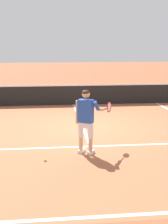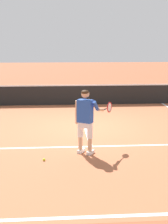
# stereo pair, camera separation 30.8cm
# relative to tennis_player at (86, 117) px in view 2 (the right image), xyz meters

# --- Properties ---
(ground_plane) EXTENTS (80.00, 80.00, 0.00)m
(ground_plane) POSITION_rel_tennis_player_xyz_m (0.19, 2.75, -0.99)
(ground_plane) COLOR #9E5133
(court_inner_surface) EXTENTS (10.98, 10.55, 0.00)m
(court_inner_surface) POSITION_rel_tennis_player_xyz_m (0.19, 1.88, -0.99)
(court_inner_surface) COLOR #B2603D
(court_inner_surface) RESTS_ON ground
(line_baseline) EXTENTS (10.98, 0.10, 0.01)m
(line_baseline) POSITION_rel_tennis_player_xyz_m (0.19, -3.19, -0.99)
(line_baseline) COLOR white
(line_baseline) RESTS_ON ground
(line_service) EXTENTS (8.23, 0.10, 0.01)m
(line_service) POSITION_rel_tennis_player_xyz_m (0.19, 0.56, -0.99)
(line_service) COLOR white
(line_service) RESTS_ON ground
(line_centre_service) EXTENTS (0.10, 6.40, 0.01)m
(line_centre_service) POSITION_rel_tennis_player_xyz_m (0.19, 3.76, -0.99)
(line_centre_service) COLOR white
(line_centre_service) RESTS_ON ground
(tennis_net) EXTENTS (11.96, 0.08, 1.07)m
(tennis_net) POSITION_rel_tennis_player_xyz_m (0.19, 6.96, -0.49)
(tennis_net) COLOR #333338
(tennis_net) RESTS_ON ground
(tennis_player) EXTENTS (1.06, 0.89, 1.71)m
(tennis_player) POSITION_rel_tennis_player_xyz_m (0.00, 0.00, 0.00)
(tennis_player) COLOR white
(tennis_player) RESTS_ON ground
(tennis_ball_near_feet) EXTENTS (0.07, 0.07, 0.07)m
(tennis_ball_near_feet) POSITION_rel_tennis_player_xyz_m (-1.09, -0.48, -0.96)
(tennis_ball_near_feet) COLOR #CCE02D
(tennis_ball_near_feet) RESTS_ON ground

